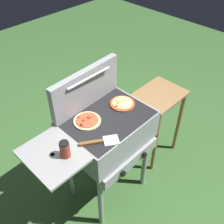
% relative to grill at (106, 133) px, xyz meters
% --- Properties ---
extents(ground_plane, '(8.00, 8.00, 0.00)m').
position_rel_grill_xyz_m(ground_plane, '(0.01, 0.00, -0.76)').
color(ground_plane, '#38602D').
extents(grill, '(0.96, 0.53, 0.90)m').
position_rel_grill_xyz_m(grill, '(0.00, 0.00, 0.00)').
color(grill, gray).
rests_on(grill, ground_plane).
extents(grill_lid_open, '(0.63, 0.09, 0.30)m').
position_rel_grill_xyz_m(grill_lid_open, '(0.01, 0.22, 0.30)').
color(grill_lid_open, gray).
rests_on(grill_lid_open, grill).
extents(pizza_cheese, '(0.19, 0.19, 0.04)m').
position_rel_grill_xyz_m(pizza_cheese, '(0.20, 0.03, 0.15)').
color(pizza_cheese, '#C64723').
rests_on(pizza_cheese, grill).
extents(pizza_pepperoni, '(0.19, 0.19, 0.04)m').
position_rel_grill_xyz_m(pizza_pepperoni, '(-0.12, 0.07, 0.15)').
color(pizza_pepperoni, beige).
rests_on(pizza_pepperoni, grill).
extents(sauce_jar, '(0.06, 0.06, 0.12)m').
position_rel_grill_xyz_m(sauce_jar, '(-0.41, -0.06, 0.20)').
color(sauce_jar, maroon).
rests_on(sauce_jar, grill).
extents(spatula, '(0.25, 0.19, 0.02)m').
position_rel_grill_xyz_m(spatula, '(-0.19, -0.13, 0.15)').
color(spatula, '#B7BABF').
rests_on(spatula, grill).
extents(prep_table, '(0.44, 0.36, 0.76)m').
position_rel_grill_xyz_m(prep_table, '(0.67, 0.00, -0.21)').
color(prep_table, olive).
rests_on(prep_table, ground_plane).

